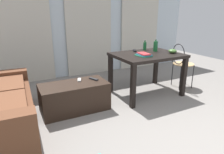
{
  "coord_description": "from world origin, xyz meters",
  "views": [
    {
      "loc": [
        -1.71,
        -1.07,
        1.44
      ],
      "look_at": [
        -0.25,
        1.77,
        0.41
      ],
      "focal_mm": 32.46,
      "sensor_mm": 36.0,
      "label": 1
    }
  ],
  "objects": [
    {
      "name": "coffee_table",
      "position": [
        -0.93,
        1.7,
        0.21
      ],
      "size": [
        1.0,
        0.5,
        0.43
      ],
      "color": "black",
      "rests_on": "ground"
    },
    {
      "name": "book_stack",
      "position": [
        0.25,
        1.61,
        0.77
      ],
      "size": [
        0.22,
        0.26,
        0.05
      ],
      "color": "#2D7F56",
      "rests_on": "craft_table"
    },
    {
      "name": "wall_back",
      "position": [
        0.0,
        3.5,
        1.27
      ],
      "size": [
        5.51,
        0.1,
        2.55
      ],
      "primitive_type": "cube",
      "color": "silver",
      "rests_on": "ground"
    },
    {
      "name": "wire_chair",
      "position": [
        1.23,
        1.73,
        0.54
      ],
      "size": [
        0.4,
        0.42,
        0.87
      ],
      "color": "tan",
      "rests_on": "ground"
    },
    {
      "name": "bottle_far",
      "position": [
        0.6,
        2.06,
        0.82
      ],
      "size": [
        0.06,
        0.06,
        0.18
      ],
      "color": "#195B2D",
      "rests_on": "craft_table"
    },
    {
      "name": "tv_remote_on_table",
      "position": [
        0.35,
        2.04,
        0.76
      ],
      "size": [
        0.11,
        0.16,
        0.02
      ],
      "primitive_type": "cube",
      "rotation": [
        0.0,
        0.0,
        -0.43
      ],
      "color": "black",
      "rests_on": "craft_table"
    },
    {
      "name": "ground_plane",
      "position": [
        0.0,
        1.35,
        0.0
      ],
      "size": [
        8.4,
        8.4,
        0.0
      ],
      "primitive_type": "plane",
      "color": "gray"
    },
    {
      "name": "bowl",
      "position": [
        0.85,
        1.59,
        0.78
      ],
      "size": [
        0.14,
        0.14,
        0.07
      ],
      "primitive_type": "ellipsoid",
      "color": "#477033",
      "rests_on": "craft_table"
    },
    {
      "name": "tv_remote_secondary",
      "position": [
        -0.59,
        1.74,
        0.44
      ],
      "size": [
        0.1,
        0.18,
        0.02
      ],
      "primitive_type": "cube",
      "rotation": [
        0.0,
        0.0,
        0.34
      ],
      "color": "#232326",
      "rests_on": "coffee_table"
    },
    {
      "name": "craft_table",
      "position": [
        0.42,
        1.74,
        0.64
      ],
      "size": [
        1.15,
        0.87,
        0.75
      ],
      "color": "black",
      "rests_on": "ground"
    },
    {
      "name": "bottle_near",
      "position": [
        0.68,
        1.85,
        0.84
      ],
      "size": [
        0.08,
        0.08,
        0.22
      ],
      "color": "#195B2D",
      "rests_on": "craft_table"
    },
    {
      "name": "curtains",
      "position": [
        0.0,
        3.42,
        1.16
      ],
      "size": [
        3.92,
        0.03,
        2.32
      ],
      "color": "beige",
      "rests_on": "ground"
    },
    {
      "name": "tv_remote_primary",
      "position": [
        -0.81,
        1.81,
        0.44
      ],
      "size": [
        0.1,
        0.15,
        0.02
      ],
      "primitive_type": "cube",
      "rotation": [
        0.0,
        0.0,
        -0.34
      ],
      "color": "#B7B7B2",
      "rests_on": "coffee_table"
    }
  ]
}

